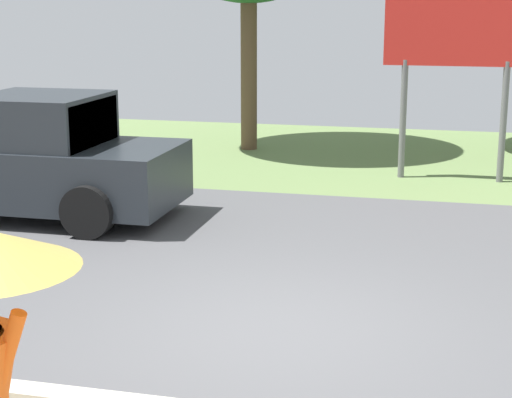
{
  "coord_description": "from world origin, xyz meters",
  "views": [
    {
      "loc": [
        1.65,
        -7.78,
        3.26
      ],
      "look_at": [
        -0.48,
        1.0,
        1.1
      ],
      "focal_mm": 58.41,
      "sensor_mm": 36.0,
      "label": 1
    }
  ],
  "objects": [
    {
      "name": "roadside_billboard",
      "position": [
        1.58,
        7.86,
        2.55
      ],
      "size": [
        2.6,
        0.12,
        3.5
      ],
      "color": "slate",
      "rests_on": "ground_plane"
    },
    {
      "name": "ground_plane",
      "position": [
        0.0,
        2.95,
        -0.05
      ],
      "size": [
        40.0,
        22.0,
        0.2
      ],
      "color": "#4C4C4F"
    },
    {
      "name": "pickup_truck",
      "position": [
        -4.97,
        3.63,
        0.87
      ],
      "size": [
        5.2,
        2.28,
        1.88
      ],
      "rotation": [
        0.0,
        0.0,
        0.05
      ],
      "color": "#23282D",
      "rests_on": "ground_plane"
    }
  ]
}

